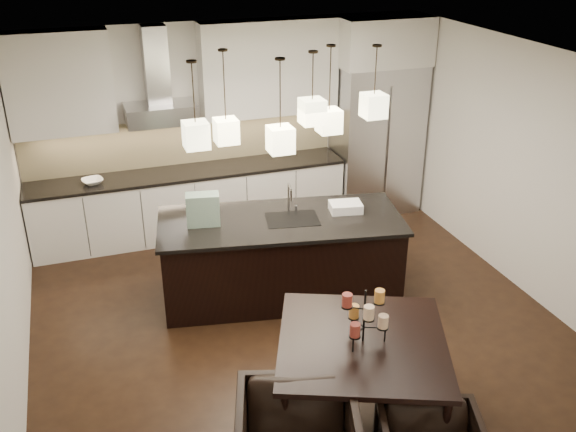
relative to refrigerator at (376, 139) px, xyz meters
name	(u,v)px	position (x,y,z in m)	size (l,w,h in m)	color
floor	(294,318)	(-2.10, -2.38, -1.08)	(5.50, 5.50, 0.02)	black
ceiling	(295,61)	(-2.10, -2.38, 1.73)	(5.50, 5.50, 0.02)	white
wall_back	(227,124)	(-2.10, 0.38, 0.32)	(5.50, 0.02, 2.80)	silver
wall_front	(438,368)	(-2.10, -5.14, 0.32)	(5.50, 0.02, 2.80)	silver
wall_left	(0,243)	(-4.86, -2.38, 0.32)	(0.02, 5.50, 2.80)	silver
wall_right	(523,169)	(0.66, -2.38, 0.32)	(0.02, 5.50, 2.80)	silver
refrigerator	(376,139)	(0.00, 0.00, 0.00)	(1.20, 0.72, 2.15)	#B7B7BA
fridge_panel	(382,41)	(0.00, 0.00, 1.40)	(1.26, 0.72, 0.65)	silver
lower_cabinets	(192,203)	(-2.73, 0.05, -0.64)	(4.21, 0.62, 0.88)	silver
countertop	(190,172)	(-2.73, 0.05, -0.17)	(4.21, 0.66, 0.04)	black
backsplash	(184,141)	(-2.73, 0.35, 0.16)	(4.21, 0.02, 0.63)	#CCBE8B
upper_cab_left	(59,84)	(-4.20, 0.19, 1.10)	(1.25, 0.35, 1.25)	silver
upper_cab_right	(269,68)	(-1.55, 0.19, 1.10)	(1.86, 0.35, 1.25)	silver
hood_canopy	(161,113)	(-3.03, 0.10, 0.65)	(0.90, 0.52, 0.24)	#B7B7BA
hood_chimney	(156,65)	(-3.03, 0.21, 1.24)	(0.30, 0.28, 0.96)	#B7B7BA
fruit_bowl	(92,181)	(-3.98, 0.00, -0.12)	(0.26, 0.26, 0.06)	silver
island_body	(281,259)	(-2.08, -1.86, -0.61)	(2.62, 1.05, 0.92)	black
island_top	(281,221)	(-2.08, -1.86, -0.13)	(2.70, 1.13, 0.04)	black
faucet	(289,198)	(-1.95, -1.77, 0.09)	(0.10, 0.25, 0.40)	silver
tote_bag	(203,209)	(-2.91, -1.71, 0.07)	(0.36, 0.19, 0.36)	#164B36
food_container	(346,207)	(-1.31, -1.90, -0.06)	(0.36, 0.25, 0.10)	silver
dining_table	(360,380)	(-2.08, -4.02, -0.66)	(1.38, 1.38, 0.83)	black
candelabra	(364,316)	(-2.08, -4.02, 0.00)	(0.40, 0.40, 0.49)	black
candle_a	(383,321)	(-1.94, -4.08, -0.05)	(0.08, 0.08, 0.11)	beige
candle_b	(354,311)	(-2.10, -3.87, -0.05)	(0.08, 0.08, 0.11)	gold
candle_c	(355,330)	(-2.20, -4.12, -0.05)	(0.08, 0.08, 0.11)	maroon
candle_d	(380,296)	(-1.93, -3.98, 0.13)	(0.08, 0.08, 0.11)	gold
candle_e	(347,300)	(-2.20, -3.95, 0.13)	(0.08, 0.08, 0.11)	maroon
candle_f	(369,312)	(-2.11, -4.16, 0.13)	(0.08, 0.08, 0.11)	beige
pendant_a	(196,135)	(-2.98, -2.00, 1.00)	(0.24, 0.24, 0.26)	#FFFABD
pendant_b	(226,131)	(-2.58, -1.56, 0.87)	(0.24, 0.24, 0.26)	#FFFABD
pendant_c	(312,111)	(-1.75, -1.94, 1.11)	(0.24, 0.24, 0.26)	#FFFABD
pendant_d	(329,121)	(-1.46, -1.69, 0.91)	(0.24, 0.24, 0.26)	#FFFABD
pendant_e	(374,105)	(-1.01, -1.85, 1.08)	(0.24, 0.24, 0.26)	#FFFABD
pendant_f	(280,139)	(-2.17, -2.15, 0.92)	(0.24, 0.24, 0.26)	#FFFABD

